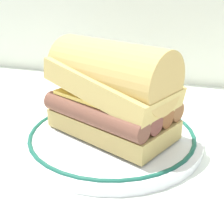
{
  "coord_description": "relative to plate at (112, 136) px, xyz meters",
  "views": [
    {
      "loc": [
        0.1,
        -0.34,
        0.21
      ],
      "look_at": [
        -0.03,
        0.03,
        0.04
      ],
      "focal_mm": 48.64,
      "sensor_mm": 36.0,
      "label": 1
    }
  ],
  "objects": [
    {
      "name": "plate",
      "position": [
        0.0,
        0.0,
        0.0
      ],
      "size": [
        0.26,
        0.26,
        0.01
      ],
      "color": "white",
      "rests_on": "ground_plane"
    },
    {
      "name": "salt_shaker",
      "position": [
        -0.12,
        0.18,
        0.03
      ],
      "size": [
        0.03,
        0.03,
        0.07
      ],
      "color": "white",
      "rests_on": "ground_plane"
    },
    {
      "name": "sausage_sandwich",
      "position": [
        0.0,
        -0.0,
        0.07
      ],
      "size": [
        0.2,
        0.16,
        0.13
      ],
      "rotation": [
        0.0,
        0.0,
        -0.39
      ],
      "color": "tan",
      "rests_on": "plate"
    },
    {
      "name": "ground_plane",
      "position": [
        0.03,
        -0.03,
        -0.01
      ],
      "size": [
        1.5,
        1.5,
        0.0
      ],
      "primitive_type": "plane",
      "color": "white"
    }
  ]
}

